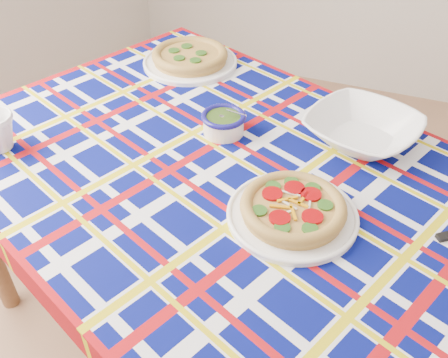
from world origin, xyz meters
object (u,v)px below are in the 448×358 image
at_px(serving_bowl, 362,130).
at_px(dining_table, 243,205).
at_px(main_focaccia_plate, 293,208).
at_px(pesto_bowl, 223,122).

bearing_deg(serving_bowl, dining_table, -130.45).
xyz_separation_m(main_focaccia_plate, serving_bowl, (0.09, 0.37, 0.01)).
relative_size(main_focaccia_plate, serving_bowl, 1.05).
xyz_separation_m(dining_table, pesto_bowl, (-0.13, 0.18, 0.12)).
height_order(dining_table, serving_bowl, serving_bowl).
xyz_separation_m(pesto_bowl, serving_bowl, (0.37, 0.10, -0.00)).
distance_m(dining_table, pesto_bowl, 0.25).
bearing_deg(pesto_bowl, serving_bowl, 15.44).
bearing_deg(serving_bowl, main_focaccia_plate, -104.51).
distance_m(dining_table, serving_bowl, 0.39).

